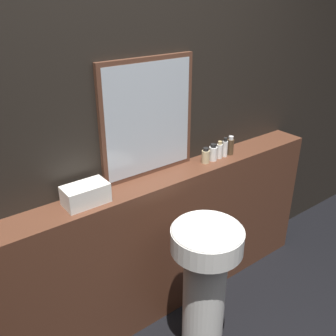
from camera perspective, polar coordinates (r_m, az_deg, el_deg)
The scene contains 10 objects.
wall_back at distance 2.17m, azimuth -5.85°, elevation 5.06°, with size 8.00×0.06×2.50m.
vanity_counter at distance 2.44m, azimuth -3.25°, elevation -12.70°, with size 2.71×0.22×0.99m.
pedestal_sink at distance 2.19m, azimuth 5.60°, elevation -17.05°, with size 0.39×0.39×0.89m.
mirror at distance 2.15m, azimuth -3.02°, elevation 7.48°, with size 0.62×0.03×0.69m.
towel_stack at distance 1.99m, azimuth -12.44°, elevation -3.92°, with size 0.23×0.13×0.11m.
shampoo_bottle at distance 2.41m, azimuth 5.76°, elevation 1.85°, with size 0.05×0.05×0.10m.
conditioner_bottle at distance 2.45m, azimuth 6.88°, elevation 2.31°, with size 0.05×0.05×0.11m.
lotion_bottle at distance 2.49m, azimuth 7.85°, elevation 2.68°, with size 0.04×0.04×0.12m.
body_wash_bottle at distance 2.52m, azimuth 8.66°, elevation 3.06°, with size 0.04×0.04×0.13m.
hand_soap_bottle at distance 2.55m, azimuth 9.49°, elevation 3.32°, with size 0.04×0.04×0.13m.
Camera 1 is at (-1.04, -0.19, 2.01)m, focal length 40.00 mm.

